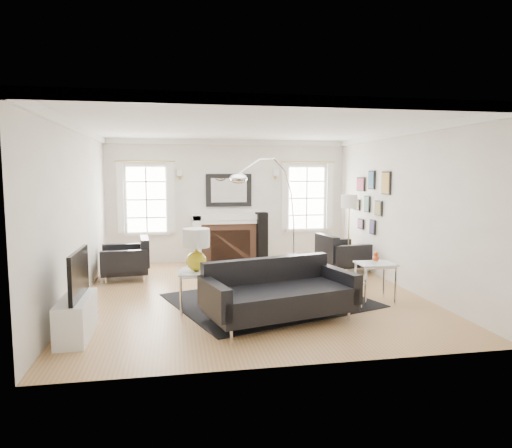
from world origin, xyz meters
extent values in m
plane|color=olive|center=(0.00, 0.00, 0.00)|extent=(6.00, 6.00, 0.00)
cube|color=silver|center=(0.00, 3.00, 1.40)|extent=(5.50, 0.04, 2.80)
cube|color=silver|center=(0.00, -3.00, 1.40)|extent=(5.50, 0.04, 2.80)
cube|color=silver|center=(-2.75, 0.00, 1.40)|extent=(0.04, 6.00, 2.80)
cube|color=silver|center=(2.75, 0.00, 1.40)|extent=(0.04, 6.00, 2.80)
cube|color=white|center=(0.00, 0.00, 2.80)|extent=(5.50, 6.00, 0.02)
cube|color=white|center=(0.00, 0.00, 2.74)|extent=(5.50, 6.00, 0.12)
cube|color=white|center=(-0.75, 2.80, 0.55)|extent=(0.18, 0.38, 1.10)
cube|color=white|center=(0.75, 2.80, 0.55)|extent=(0.18, 0.38, 1.10)
cube|color=white|center=(0.00, 2.80, 1.05)|extent=(1.70, 0.38, 0.12)
cube|color=white|center=(0.00, 2.80, 0.95)|extent=(1.50, 0.34, 0.10)
cube|color=brown|center=(0.00, 2.82, 0.45)|extent=(1.30, 0.30, 0.90)
cube|color=black|center=(0.00, 2.72, 0.38)|extent=(0.90, 0.10, 0.76)
cube|color=brown|center=(0.00, 2.55, 0.02)|extent=(1.70, 0.50, 0.04)
cube|color=black|center=(0.00, 2.96, 1.65)|extent=(1.05, 0.06, 0.75)
cube|color=white|center=(0.00, 2.92, 1.65)|extent=(0.82, 0.02, 0.55)
cube|color=white|center=(-1.85, 2.97, 1.45)|extent=(1.00, 0.05, 1.60)
cube|color=white|center=(-1.85, 2.94, 1.45)|extent=(0.84, 0.02, 1.44)
cube|color=white|center=(-2.40, 2.87, 1.50)|extent=(0.14, 0.05, 1.55)
cube|color=white|center=(-1.30, 2.87, 1.50)|extent=(0.14, 0.05, 1.55)
cube|color=white|center=(1.85, 2.97, 1.45)|extent=(1.00, 0.05, 1.60)
cube|color=white|center=(1.85, 2.94, 1.45)|extent=(0.84, 0.02, 1.44)
cube|color=white|center=(1.30, 2.87, 1.50)|extent=(0.14, 0.05, 1.55)
cube|color=white|center=(2.40, 2.87, 1.50)|extent=(0.14, 0.05, 1.55)
cube|color=black|center=(2.72, 0.60, 1.85)|extent=(0.03, 0.34, 0.44)
cube|color=#B3852F|center=(2.70, 0.60, 1.85)|extent=(0.01, 0.29, 0.39)
cube|color=black|center=(2.72, 1.25, 1.90)|extent=(0.03, 0.28, 0.38)
cube|color=#2F5B81|center=(2.70, 1.25, 1.90)|extent=(0.01, 0.23, 0.33)
cube|color=black|center=(2.72, 1.80, 1.80)|extent=(0.03, 0.40, 0.30)
cube|color=#9F314C|center=(2.70, 1.80, 1.80)|extent=(0.01, 0.35, 0.25)
cube|color=black|center=(2.72, 0.90, 1.35)|extent=(0.03, 0.30, 0.30)
cube|color=olive|center=(2.70, 0.90, 1.35)|extent=(0.01, 0.25, 0.25)
cube|color=black|center=(2.72, 1.45, 1.40)|extent=(0.03, 0.26, 0.34)
cube|color=#426E58|center=(2.70, 1.45, 1.40)|extent=(0.01, 0.21, 0.29)
cube|color=black|center=(2.72, 2.00, 1.35)|extent=(0.03, 0.32, 0.24)
cube|color=#A3A446|center=(2.70, 2.00, 1.35)|extent=(0.01, 0.27, 0.19)
cube|color=black|center=(2.72, 1.15, 0.95)|extent=(0.03, 0.24, 0.30)
cube|color=#3F3468|center=(2.70, 1.15, 0.95)|extent=(0.01, 0.19, 0.25)
cube|color=black|center=(2.72, 1.75, 0.95)|extent=(0.03, 0.28, 0.22)
cube|color=#844D73|center=(2.70, 1.75, 0.95)|extent=(0.01, 0.23, 0.17)
cube|color=white|center=(-2.45, -1.70, 0.25)|extent=(0.35, 1.00, 0.50)
cube|color=black|center=(-2.40, -1.70, 0.80)|extent=(0.05, 1.00, 0.58)
cube|color=black|center=(0.24, -0.50, 0.01)|extent=(3.51, 3.21, 0.01)
cube|color=black|center=(0.18, -1.54, 0.31)|extent=(2.14, 1.40, 0.33)
cube|color=black|center=(0.07, -1.14, 0.55)|extent=(1.94, 0.65, 0.55)
cube|color=black|center=(-0.75, -1.78, 0.44)|extent=(0.39, 0.94, 0.41)
cube|color=black|center=(1.11, -1.29, 0.44)|extent=(0.39, 0.94, 0.41)
cube|color=black|center=(-2.20, 1.46, 0.30)|extent=(0.93, 0.93, 0.32)
cube|color=black|center=(-1.82, 1.50, 0.53)|extent=(0.23, 0.86, 0.53)
cube|color=black|center=(-2.24, 1.89, 0.42)|extent=(0.86, 0.21, 0.40)
cube|color=black|center=(-2.16, 1.04, 0.42)|extent=(0.86, 0.21, 0.40)
cube|color=black|center=(2.20, 1.43, 0.29)|extent=(0.94, 0.94, 0.31)
cube|color=black|center=(1.83, 1.37, 0.51)|extent=(0.27, 0.84, 0.51)
cube|color=black|center=(2.26, 1.02, 0.41)|extent=(0.83, 0.25, 0.39)
cube|color=black|center=(2.14, 1.83, 0.41)|extent=(0.83, 0.25, 0.39)
cube|color=silver|center=(1.05, -0.80, 0.41)|extent=(0.95, 0.95, 0.02)
cylinder|color=silver|center=(0.62, -1.24, 0.21)|extent=(0.04, 0.04, 0.42)
cylinder|color=silver|center=(1.49, -1.24, 0.21)|extent=(0.04, 0.04, 0.42)
cylinder|color=silver|center=(0.62, -0.37, 0.21)|extent=(0.04, 0.04, 0.42)
cylinder|color=silver|center=(1.49, -0.37, 0.21)|extent=(0.04, 0.04, 0.42)
cube|color=silver|center=(-0.93, -0.87, 0.60)|extent=(0.55, 0.55, 0.02)
cylinder|color=silver|center=(-1.16, -1.11, 0.30)|extent=(0.04, 0.04, 0.61)
cylinder|color=silver|center=(-0.69, -1.11, 0.30)|extent=(0.04, 0.04, 0.61)
cylinder|color=silver|center=(-1.16, -0.64, 0.30)|extent=(0.04, 0.04, 0.61)
cylinder|color=silver|center=(-0.69, -0.64, 0.30)|extent=(0.04, 0.04, 0.61)
cube|color=silver|center=(1.87, -0.88, 0.62)|extent=(0.57, 0.48, 0.02)
cylinder|color=silver|center=(1.62, -1.08, 0.31)|extent=(0.04, 0.04, 0.63)
cylinder|color=silver|center=(2.11, -1.08, 0.31)|extent=(0.04, 0.04, 0.63)
cylinder|color=silver|center=(1.62, -0.68, 0.31)|extent=(0.04, 0.04, 0.63)
cylinder|color=silver|center=(2.11, -0.68, 0.31)|extent=(0.04, 0.04, 0.63)
sphere|color=gold|center=(-0.93, -0.87, 0.75)|extent=(0.29, 0.29, 0.29)
cylinder|color=gold|center=(-0.93, -0.87, 0.90)|extent=(0.04, 0.04, 0.12)
cylinder|color=white|center=(-0.93, -0.87, 1.09)|extent=(0.39, 0.39, 0.27)
sphere|color=#C64519|center=(1.87, -0.88, 0.70)|extent=(0.10, 0.10, 0.10)
sphere|color=#C64519|center=(1.87, -0.88, 0.78)|extent=(0.07, 0.07, 0.07)
cube|color=silver|center=(1.41, 2.42, 0.10)|extent=(0.25, 0.41, 0.20)
ellipsoid|color=silver|center=(-0.02, 1.20, 1.93)|extent=(0.35, 0.35, 0.21)
cylinder|color=#A58A39|center=(2.20, 1.12, 0.02)|extent=(0.20, 0.20, 0.03)
cylinder|color=#A58A39|center=(2.20, 1.12, 0.71)|extent=(0.02, 0.02, 1.42)
cylinder|color=white|center=(2.20, 1.12, 1.48)|extent=(0.33, 0.33, 0.26)
cube|color=black|center=(0.71, 2.65, 0.58)|extent=(0.27, 0.27, 1.16)
camera|label=1|loc=(-1.22, -7.48, 2.01)|focal=32.00mm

